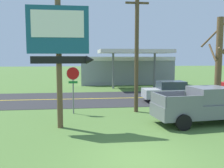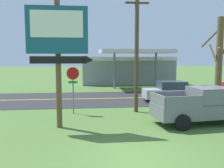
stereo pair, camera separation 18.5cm
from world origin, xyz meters
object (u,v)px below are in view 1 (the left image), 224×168
(bare_tree, at_px, (219,64))
(car_silver_near_lane, at_px, (170,91))
(motel_sign, at_px, (60,42))
(gas_station, at_px, (125,69))
(pickup_grey_parked_on_lawn, at_px, (203,106))
(utility_pole, at_px, (137,44))
(stop_sign, at_px, (73,82))

(bare_tree, height_order, car_silver_near_lane, bare_tree)
(motel_sign, bearing_deg, car_silver_near_lane, 39.86)
(bare_tree, distance_m, gas_station, 19.21)
(motel_sign, bearing_deg, bare_tree, 12.93)
(gas_station, xyz_separation_m, car_silver_near_lane, (1.05, -14.46, -1.11))
(bare_tree, bearing_deg, pickup_grey_parked_on_lawn, -133.56)
(gas_station, bearing_deg, car_silver_near_lane, -85.84)
(car_silver_near_lane, bearing_deg, utility_pole, -135.58)
(utility_pole, bearing_deg, motel_sign, -144.11)
(utility_pole, xyz_separation_m, bare_tree, (4.98, -1.11, -1.25))
(pickup_grey_parked_on_lawn, bearing_deg, gas_station, 91.32)
(bare_tree, xyz_separation_m, car_silver_near_lane, (-1.47, 4.55, -2.30))
(gas_station, height_order, car_silver_near_lane, gas_station)
(motel_sign, xyz_separation_m, car_silver_near_lane, (8.07, 6.74, -3.45))
(motel_sign, height_order, stop_sign, motel_sign)
(bare_tree, height_order, gas_station, bare_tree)
(utility_pole, height_order, bare_tree, utility_pole)
(pickup_grey_parked_on_lawn, bearing_deg, car_silver_near_lane, 85.17)
(motel_sign, height_order, utility_pole, utility_pole)
(utility_pole, distance_m, bare_tree, 5.25)
(stop_sign, height_order, bare_tree, bare_tree)
(pickup_grey_parked_on_lawn, distance_m, car_silver_near_lane, 6.71)
(car_silver_near_lane, bearing_deg, gas_station, 94.16)
(stop_sign, relative_size, gas_station, 0.25)
(pickup_grey_parked_on_lawn, xyz_separation_m, car_silver_near_lane, (0.57, 6.69, -0.13))
(utility_pole, relative_size, bare_tree, 1.37)
(pickup_grey_parked_on_lawn, height_order, car_silver_near_lane, pickup_grey_parked_on_lawn)
(motel_sign, relative_size, utility_pole, 0.77)
(pickup_grey_parked_on_lawn, bearing_deg, utility_pole, 132.13)
(motel_sign, relative_size, gas_station, 0.53)
(stop_sign, distance_m, car_silver_near_lane, 8.42)
(stop_sign, bearing_deg, pickup_grey_parked_on_lawn, -24.39)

